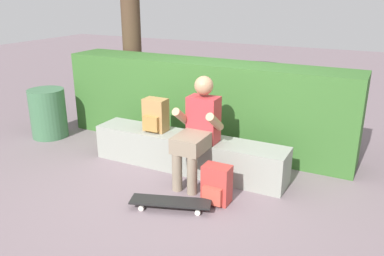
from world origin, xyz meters
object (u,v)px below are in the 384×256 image
(skateboard_near_person, at_px, (171,202))
(trash_bin, at_px, (48,113))
(bench_main, at_px, (188,153))
(backpack_on_bench, at_px, (155,116))
(backpack_on_ground, at_px, (216,185))
(person_skater, at_px, (198,128))

(skateboard_near_person, distance_m, trash_bin, 2.82)
(bench_main, distance_m, backpack_on_bench, 0.59)
(bench_main, xyz_separation_m, trash_bin, (-2.34, 0.09, 0.14))
(bench_main, height_order, trash_bin, trash_bin)
(trash_bin, bearing_deg, backpack_on_ground, -12.68)
(skateboard_near_person, bearing_deg, backpack_on_ground, 43.10)
(backpack_on_ground, bearing_deg, person_skater, 136.70)
(bench_main, height_order, person_skater, person_skater)
(skateboard_near_person, relative_size, backpack_on_bench, 2.06)
(backpack_on_ground, xyz_separation_m, trash_bin, (-2.97, 0.67, 0.16))
(backpack_on_ground, bearing_deg, bench_main, 137.53)
(person_skater, bearing_deg, skateboard_near_person, -86.57)
(person_skater, relative_size, backpack_on_ground, 2.94)
(backpack_on_bench, xyz_separation_m, backpack_on_ground, (1.06, -0.56, -0.43))
(backpack_on_bench, distance_m, backpack_on_ground, 1.27)
(bench_main, xyz_separation_m, backpack_on_bench, (-0.43, -0.01, 0.41))
(backpack_on_ground, relative_size, trash_bin, 0.56)
(backpack_on_bench, distance_m, trash_bin, 1.93)
(person_skater, distance_m, skateboard_near_person, 0.89)
(person_skater, height_order, trash_bin, person_skater)
(skateboard_near_person, distance_m, backpack_on_ground, 0.49)
(bench_main, xyz_separation_m, skateboard_near_person, (0.28, -0.90, -0.14))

